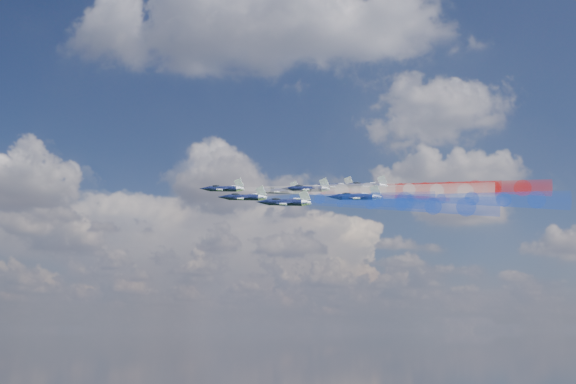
# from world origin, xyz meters

# --- Properties ---
(jet_lead) EXTENTS (15.13, 13.43, 7.58)m
(jet_lead) POSITION_xyz_m (-18.52, -16.63, 151.54)
(jet_lead) COLOR black
(trail_lead) EXTENTS (39.50, 12.90, 8.59)m
(trail_lead) POSITION_xyz_m (6.45, -21.45, 149.54)
(trail_lead) COLOR white
(jet_inner_left) EXTENTS (15.13, 13.43, 7.58)m
(jet_inner_left) POSITION_xyz_m (-10.60, -29.59, 146.29)
(jet_inner_left) COLOR black
(trail_inner_left) EXTENTS (39.50, 12.90, 8.59)m
(trail_inner_left) POSITION_xyz_m (14.38, -34.40, 144.30)
(trail_inner_left) COLOR blue
(jet_inner_right) EXTENTS (15.13, 13.43, 7.58)m
(jet_inner_right) POSITION_xyz_m (-4.40, -10.31, 152.02)
(jet_inner_right) COLOR black
(trail_inner_right) EXTENTS (39.50, 12.90, 8.59)m
(trail_inner_right) POSITION_xyz_m (20.58, -15.13, 150.02)
(trail_inner_right) COLOR red
(jet_outer_left) EXTENTS (15.13, 13.43, 7.58)m
(jet_outer_left) POSITION_xyz_m (0.78, -40.55, 142.55)
(jet_outer_left) COLOR black
(trail_outer_left) EXTENTS (39.50, 12.90, 8.59)m
(trail_outer_left) POSITION_xyz_m (25.76, -45.37, 140.56)
(trail_outer_left) COLOR blue
(jet_center_third) EXTENTS (15.13, 13.43, 7.58)m
(jet_center_third) POSITION_xyz_m (4.23, -21.58, 149.87)
(jet_center_third) COLOR black
(trail_center_third) EXTENTS (39.50, 12.90, 8.59)m
(trail_center_third) POSITION_xyz_m (29.20, -26.39, 147.87)
(trail_center_third) COLOR white
(jet_outer_right) EXTENTS (15.13, 13.43, 7.58)m
(jet_outer_right) POSITION_xyz_m (10.19, -2.51, 154.77)
(jet_outer_right) COLOR black
(trail_outer_right) EXTENTS (39.50, 12.90, 8.59)m
(trail_outer_right) POSITION_xyz_m (35.16, -7.32, 152.77)
(trail_outer_right) COLOR red
(jet_rear_left) EXTENTS (15.13, 13.43, 7.58)m
(jet_rear_left) POSITION_xyz_m (16.44, -34.57, 144.70)
(jet_rear_left) COLOR black
(trail_rear_left) EXTENTS (39.50, 12.90, 8.59)m
(trail_rear_left) POSITION_xyz_m (41.41, -39.38, 142.70)
(trail_rear_left) COLOR blue
(jet_rear_right) EXTENTS (15.13, 13.43, 7.58)m
(jet_rear_right) POSITION_xyz_m (18.94, -15.19, 151.75)
(jet_rear_right) COLOR black
(trail_rear_right) EXTENTS (39.50, 12.90, 8.59)m
(trail_rear_right) POSITION_xyz_m (43.92, -20.01, 149.75)
(trail_rear_right) COLOR red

